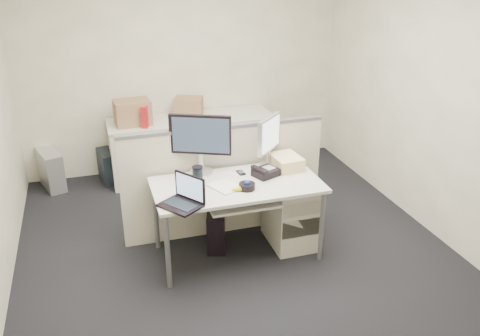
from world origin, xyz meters
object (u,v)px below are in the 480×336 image
object	(u,v)px
monitor_main	(200,144)
desk_phone	(266,172)
laptop	(180,193)
desk	(237,190)

from	to	relation	value
monitor_main	desk_phone	size ratio (longest dim) A/B	2.64
laptop	desk_phone	bearing A→B (deg)	77.35
monitor_main	laptop	xyz separation A→B (m)	(-0.32, -0.60, -0.16)
monitor_main	laptop	size ratio (longest dim) A/B	1.75
desk	laptop	distance (m)	0.66
monitor_main	laptop	world-z (taller)	monitor_main
desk_phone	laptop	bearing A→B (deg)	-179.04
desk	monitor_main	distance (m)	0.54
desk	desk_phone	distance (m)	0.33
laptop	desk_phone	xyz separation A→B (m)	(0.87, 0.36, -0.09)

